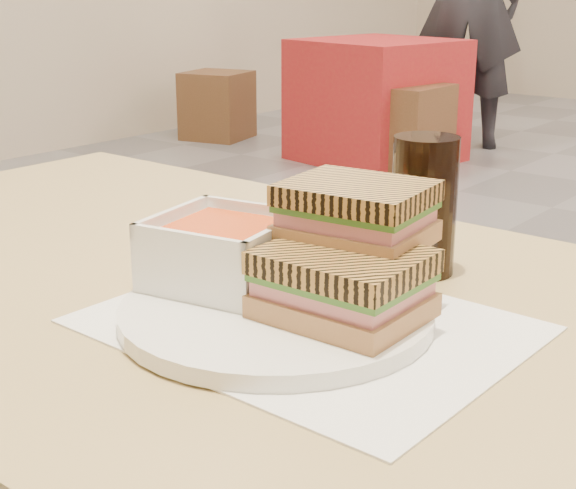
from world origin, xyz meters
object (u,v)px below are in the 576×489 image
Objects in this scene: plate at (276,313)px; bg_chair_0l at (217,105)px; main_table at (207,374)px; panini_lower at (343,284)px; cola_glass at (424,206)px; bg_table_0 at (377,101)px; soup_bowl at (224,254)px; bg_chair_0r at (403,129)px.

plate is 0.58× the size of bg_chair_0l.
panini_lower is at bearing -9.49° from main_table.
bg_table_0 is (-2.31, 3.46, -0.47)m from cola_glass.
cola_glass is at bearing 99.30° from panini_lower.
bg_chair_0l is (-1.23, -0.08, -0.13)m from bg_table_0.
plate reaches higher than bg_table_0.
bg_table_0 is at bearing 121.14° from soup_bowl.
main_table is at bearing -138.43° from cola_glass.
bg_table_0 reaches higher than bg_chair_0l.
bg_chair_0r is at bearing 121.54° from cola_glass.
cola_glass is at bearing -43.71° from bg_chair_0l.
main_table is at bearing -59.36° from bg_table_0.
soup_bowl is 4.29m from bg_table_0.
soup_bowl is 4.99m from bg_chair_0l.
main_table is 2.47× the size of bg_chair_0r.
main_table reaches higher than bg_chair_0l.
plate is 0.07m from panini_lower.
panini_lower is 5.08m from bg_chair_0l.
plate reaches higher than bg_chair_0r.
main_table is 8.32× the size of cola_glass.
panini_lower is at bearing -59.47° from bg_chair_0r.
soup_bowl reaches higher than main_table.
plate is 4.05m from bg_chair_0r.
main_table is 0.29m from cola_glass.
panini_lower is (0.14, 0.00, 0.00)m from soup_bowl.
panini_lower is at bearing 1.28° from soup_bowl.
plate is 0.21m from cola_glass.
bg_chair_0r is at bearing -3.61° from bg_chair_0l.
cola_glass reaches higher than plate.
cola_glass is 0.16× the size of bg_table_0.
bg_chair_0r is (-2.05, 3.47, -0.55)m from panini_lower.
bg_chair_0r is at bearing -30.80° from bg_table_0.
bg_table_0 is (-2.21, 3.65, -0.44)m from soup_bowl.
cola_glass is 4.93m from bg_chair_0l.
bg_chair_0r is (-1.85, 3.44, -0.39)m from main_table.
bg_chair_0l is at bearing 136.29° from cola_glass.
bg_chair_0l is (-3.51, 3.58, -0.54)m from plate.
bg_chair_0r reaches higher than bg_chair_0l.
main_table is at bearing 160.53° from plate.
bg_chair_0r is (0.30, -0.18, -0.11)m from bg_table_0.
main_table reaches higher than bg_chair_0r.
plate reaches higher than main_table.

